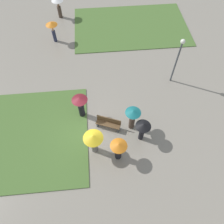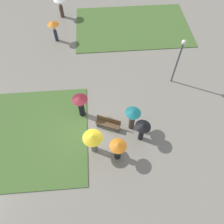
# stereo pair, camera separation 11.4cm
# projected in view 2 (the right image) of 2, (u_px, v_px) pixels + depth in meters

# --- Properties ---
(ground_plane) EXTENTS (90.00, 90.00, 0.00)m
(ground_plane) POSITION_uv_depth(u_px,v_px,m) (90.00, 129.00, 14.55)
(ground_plane) COLOR gray
(lawn_patch_near) EXTENTS (9.71, 7.29, 0.06)m
(lawn_patch_near) POSITION_uv_depth(u_px,v_px,m) (13.00, 136.00, 14.22)
(lawn_patch_near) COLOR #4C7033
(lawn_patch_near) RESTS_ON ground_plane
(lawn_patch_far) EXTENTS (10.64, 6.79, 0.06)m
(lawn_patch_far) POSITION_uv_depth(u_px,v_px,m) (132.00, 26.00, 20.75)
(lawn_patch_far) COLOR #4C7033
(lawn_patch_far) RESTS_ON ground_plane
(park_bench) EXTENTS (1.66, 1.00, 0.90)m
(park_bench) POSITION_uv_depth(u_px,v_px,m) (108.00, 123.00, 14.28)
(park_bench) COLOR brown
(park_bench) RESTS_ON ground_plane
(lamp_post) EXTENTS (0.32, 0.32, 3.82)m
(lamp_post) POSITION_uv_depth(u_px,v_px,m) (179.00, 56.00, 14.86)
(lamp_post) COLOR #474C51
(lamp_post) RESTS_ON ground_plane
(crowd_person_orange) EXTENTS (0.99, 0.99, 1.78)m
(crowd_person_orange) POSITION_uv_depth(u_px,v_px,m) (118.00, 148.00, 12.47)
(crowd_person_orange) COLOR black
(crowd_person_orange) RESTS_ON ground_plane
(crowd_person_yellow) EXTENTS (1.18, 1.18, 1.87)m
(crowd_person_yellow) POSITION_uv_depth(u_px,v_px,m) (93.00, 140.00, 12.60)
(crowd_person_yellow) COLOR slate
(crowd_person_yellow) RESTS_ON ground_plane
(crowd_person_teal) EXTENTS (0.98, 0.98, 1.90)m
(crowd_person_teal) POSITION_uv_depth(u_px,v_px,m) (132.00, 117.00, 13.61)
(crowd_person_teal) COLOR #47382D
(crowd_person_teal) RESTS_ON ground_plane
(crowd_person_black) EXTENTS (0.95, 0.95, 1.75)m
(crowd_person_black) POSITION_uv_depth(u_px,v_px,m) (142.00, 129.00, 13.13)
(crowd_person_black) COLOR black
(crowd_person_black) RESTS_ON ground_plane
(crowd_person_maroon) EXTENTS (1.02, 1.02, 1.95)m
(crowd_person_maroon) POSITION_uv_depth(u_px,v_px,m) (81.00, 104.00, 14.15)
(crowd_person_maroon) COLOR black
(crowd_person_maroon) RESTS_ON ground_plane
(lone_walker_far_path) EXTENTS (1.12, 1.12, 1.95)m
(lone_walker_far_path) POSITION_uv_depth(u_px,v_px,m) (60.00, 3.00, 20.51)
(lone_walker_far_path) COLOR #47382D
(lone_walker_far_path) RESTS_ON ground_plane
(lone_walker_mid_plaza) EXTENTS (0.99, 0.99, 1.87)m
(lone_walker_mid_plaza) POSITION_uv_depth(u_px,v_px,m) (54.00, 27.00, 18.49)
(lone_walker_mid_plaza) COLOR #282D47
(lone_walker_mid_plaza) RESTS_ON ground_plane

